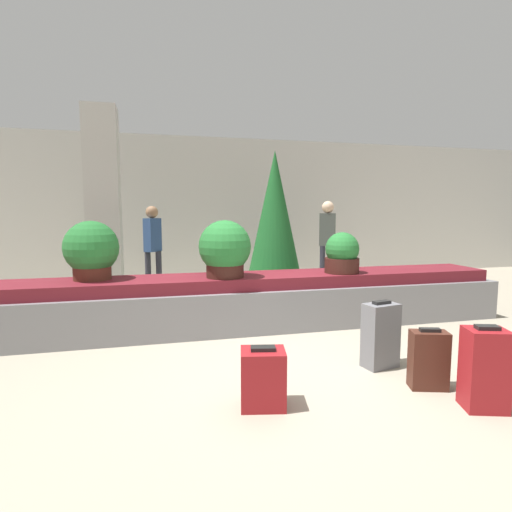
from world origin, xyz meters
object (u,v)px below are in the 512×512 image
(suitcase_3, at_px, (263,378))
(traveler_0, at_px, (153,241))
(potted_plant_2, at_px, (225,250))
(decorated_tree, at_px, (275,222))
(potted_plant_1, at_px, (91,251))
(traveler_2, at_px, (273,240))
(pillar, at_px, (104,208))
(traveler_1, at_px, (327,235))
(suitcase_2, at_px, (429,360))
(suitcase_0, at_px, (485,369))
(potted_plant_0, at_px, (342,254))
(suitcase_1, at_px, (381,335))

(suitcase_3, bearing_deg, traveler_0, 111.73)
(potted_plant_2, bearing_deg, decorated_tree, 53.49)
(potted_plant_1, bearing_deg, traveler_2, 42.37)
(pillar, xyz_separation_m, traveler_1, (4.23, 0.67, -0.54))
(suitcase_3, bearing_deg, traveler_2, 84.44)
(suitcase_3, bearing_deg, decorated_tree, 83.74)
(suitcase_2, distance_m, traveler_0, 5.47)
(suitcase_3, relative_size, potted_plant_1, 0.67)
(suitcase_0, height_order, traveler_2, traveler_2)
(suitcase_3, xyz_separation_m, traveler_1, (2.60, 4.69, 0.83))
(potted_plant_0, relative_size, traveler_2, 0.35)
(traveler_2, bearing_deg, suitcase_2, 85.25)
(pillar, distance_m, potted_plant_2, 2.62)
(potted_plant_2, height_order, traveler_2, traveler_2)
(suitcase_0, distance_m, potted_plant_1, 4.30)
(pillar, height_order, decorated_tree, pillar)
(suitcase_3, distance_m, traveler_2, 5.46)
(pillar, relative_size, decorated_tree, 1.26)
(traveler_0, xyz_separation_m, traveler_1, (3.48, -0.17, 0.08))
(pillar, relative_size, suitcase_2, 5.97)
(suitcase_2, xyz_separation_m, traveler_0, (-2.36, 4.88, 0.72))
(potted_plant_2, relative_size, traveler_1, 0.42)
(suitcase_2, height_order, traveler_1, traveler_1)
(decorated_tree, bearing_deg, suitcase_1, -86.21)
(potted_plant_2, bearing_deg, suitcase_2, -55.61)
(suitcase_1, height_order, traveler_1, traveler_1)
(traveler_0, relative_size, traveler_2, 1.03)
(decorated_tree, bearing_deg, suitcase_2, -84.45)
(traveler_0, bearing_deg, potted_plant_0, 80.96)
(potted_plant_0, relative_size, potted_plant_2, 0.77)
(traveler_1, bearing_deg, potted_plant_2, -107.29)
(suitcase_2, height_order, traveler_0, traveler_0)
(suitcase_2, distance_m, potted_plant_1, 3.92)
(potted_plant_1, bearing_deg, suitcase_3, -55.54)
(pillar, bearing_deg, suitcase_0, -53.69)
(potted_plant_1, distance_m, decorated_tree, 3.00)
(suitcase_2, bearing_deg, traveler_1, 93.44)
(suitcase_3, height_order, decorated_tree, decorated_tree)
(suitcase_0, height_order, potted_plant_0, potted_plant_0)
(potted_plant_2, xyz_separation_m, traveler_1, (2.56, 2.62, 0.00))
(suitcase_0, height_order, decorated_tree, decorated_tree)
(traveler_2, distance_m, decorated_tree, 1.74)
(traveler_1, xyz_separation_m, traveler_2, (-1.02, 0.48, -0.11))
(suitcase_1, xyz_separation_m, potted_plant_1, (-2.91, 1.78, 0.74))
(suitcase_0, height_order, suitcase_2, suitcase_0)
(suitcase_1, relative_size, potted_plant_2, 0.92)
(suitcase_0, relative_size, suitcase_2, 1.24)
(suitcase_2, bearing_deg, potted_plant_1, 159.63)
(suitcase_2, bearing_deg, decorated_tree, 112.36)
(suitcase_3, distance_m, traveler_1, 5.43)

